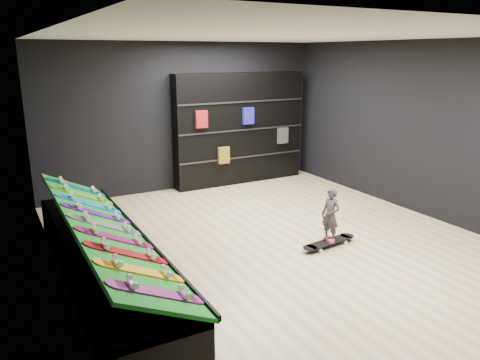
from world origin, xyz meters
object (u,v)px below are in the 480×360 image
back_shelving (239,129)px  floor_skateboard (329,244)px  child (330,225)px  display_rack (104,263)px

back_shelving → floor_skateboard: (-0.58, -3.83, -1.14)m
child → display_rack: bearing=-112.8°
display_rack → floor_skateboard: display_rack is taller
child → floor_skateboard: bearing=0.0°
display_rack → child: (3.16, -0.51, 0.08)m
floor_skateboard → child: size_ratio=2.02×
back_shelving → display_rack: bearing=-138.5°
floor_skateboard → back_shelving: bearing=74.5°
back_shelving → child: (-0.58, -3.83, -0.85)m
floor_skateboard → child: 0.29m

